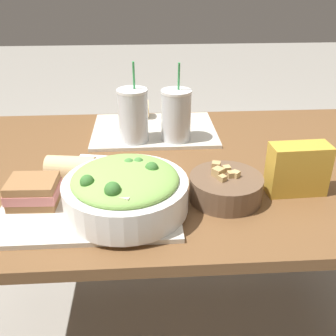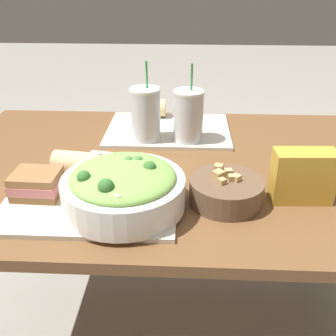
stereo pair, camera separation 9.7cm
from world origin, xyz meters
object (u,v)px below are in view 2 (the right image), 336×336
sandwich_near (37,184)px  drink_cup_dark (146,116)px  chip_bag (303,176)px  soup_bowl (226,190)px  baguette_far (153,108)px  baguette_near (78,164)px  drink_cup_red (188,117)px  salad_bowl (123,187)px  napkin_folded (107,159)px

sandwich_near → drink_cup_dark: (0.24, 0.37, 0.05)m
drink_cup_dark → chip_bag: size_ratio=1.70×
soup_bowl → baguette_far: bearing=111.7°
chip_bag → baguette_near: bearing=169.3°
soup_bowl → baguette_far: 0.62m
baguette_far → chip_bag: (0.42, -0.56, 0.02)m
sandwich_near → chip_bag: (0.66, 0.03, 0.02)m
baguette_near → drink_cup_dark: 0.31m
baguette_near → drink_cup_red: bearing=-41.6°
soup_bowl → chip_bag: size_ratio=1.20×
baguette_far → drink_cup_red: 0.26m
salad_bowl → sandwich_near: bearing=170.3°
salad_bowl → baguette_near: 0.21m
chip_bag → soup_bowl: bearing=-176.5°
napkin_folded → chip_bag: bearing=-20.7°
sandwich_near → baguette_near: bearing=58.2°
sandwich_near → napkin_folded: bearing=62.6°
soup_bowl → napkin_folded: bearing=147.4°
salad_bowl → baguette_far: 0.63m
baguette_near → napkin_folded: 0.14m
baguette_far → salad_bowl: bearing=177.1°
soup_bowl → baguette_near: size_ratio=1.33×
soup_bowl → drink_cup_dark: size_ratio=0.71×
drink_cup_dark → chip_bag: drink_cup_dark is taller
salad_bowl → baguette_near: (-0.15, 0.15, -0.02)m
sandwich_near → baguette_far: size_ratio=1.20×
drink_cup_dark → soup_bowl: bearing=-56.8°
baguette_far → drink_cup_red: size_ratio=0.40×
napkin_folded → drink_cup_red: bearing=29.5°
salad_bowl → soup_bowl: 0.26m
drink_cup_dark → drink_cup_red: drink_cup_dark is taller
drink_cup_red → napkin_folded: bearing=-150.5°
soup_bowl → chip_bag: 0.19m
salad_bowl → chip_bag: chip_bag is taller
sandwich_near → drink_cup_dark: size_ratio=0.47×
baguette_far → chip_bag: chip_bag is taller
soup_bowl → drink_cup_dark: bearing=123.2°
salad_bowl → baguette_near: bearing=134.5°
baguette_far → drink_cup_dark: 0.22m
baguette_near → napkin_folded: bearing=-16.7°
soup_bowl → drink_cup_dark: 0.44m
soup_bowl → sandwich_near: size_ratio=1.51×
baguette_near → chip_bag: chip_bag is taller
drink_cup_dark → drink_cup_red: (0.14, 0.00, -0.00)m
salad_bowl → soup_bowl: bearing=11.1°
soup_bowl → chip_bag: (0.19, 0.02, 0.03)m
sandwich_near → chip_bag: 0.66m
salad_bowl → napkin_folded: size_ratio=1.88×
chip_bag → napkin_folded: (-0.53, 0.20, -0.07)m
baguette_near → drink_cup_dark: drink_cup_dark is taller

